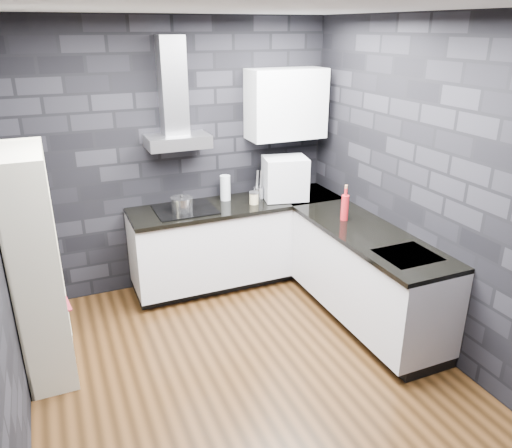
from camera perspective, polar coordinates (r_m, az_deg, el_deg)
ground at (r=4.32m, az=-2.00°, el=-15.21°), size 3.20×3.20×0.00m
ceiling at (r=3.46m, az=-2.63°, el=23.47°), size 3.20×3.20×0.00m
wall_back at (r=5.16m, az=-8.80°, el=7.50°), size 3.20×0.05×2.70m
wall_front at (r=2.37m, az=12.19°, el=-10.46°), size 3.20×0.05×2.70m
wall_right at (r=4.48m, az=17.59°, el=4.57°), size 0.05×3.20×2.70m
toekick_back at (r=5.51m, az=-2.21°, el=-5.83°), size 2.18×0.50×0.10m
toekick_right at (r=4.91m, az=12.52°, el=-10.07°), size 0.50×1.78×0.10m
counter_back_cab at (r=5.29m, az=-2.12°, el=-1.87°), size 2.20×0.60×0.76m
counter_right_cab at (r=4.68m, az=12.54°, el=-5.70°), size 0.60×1.80×0.76m
counter_back_top at (r=5.13m, az=-2.14°, el=2.18°), size 2.20×0.62×0.04m
counter_right_top at (r=4.51m, az=12.85°, el=-1.20°), size 0.62×1.80×0.04m
counter_corner_top at (r=5.46m, az=5.69°, el=3.30°), size 0.62×0.62×0.04m
hood_body at (r=4.92m, az=-8.92°, el=9.31°), size 0.60×0.34×0.12m
hood_chimney at (r=4.90m, az=-9.49°, el=15.30°), size 0.24×0.20×0.90m
upper_cabinet at (r=5.25m, az=3.45°, el=13.53°), size 0.80×0.35×0.70m
cooktop at (r=4.97m, az=-8.11°, el=1.65°), size 0.58×0.50×0.01m
sink_rim at (r=4.15m, az=16.93°, el=-3.45°), size 0.44×0.40×0.01m
pot at (r=4.91m, az=-8.44°, el=2.19°), size 0.24×0.24×0.12m
glass_vase at (r=5.19m, az=-3.53°, el=4.15°), size 0.14×0.14×0.26m
storage_jar at (r=5.08m, az=-0.24°, el=2.92°), size 0.10×0.10×0.11m
utensil_crock at (r=5.20m, az=0.26°, el=3.49°), size 0.11×0.11×0.14m
appliance_garage at (r=5.20m, az=3.34°, el=5.25°), size 0.50×0.42×0.44m
red_bottle at (r=4.71m, az=10.11°, el=1.85°), size 0.09×0.09×0.24m
bookshelf at (r=4.13m, az=-23.78°, el=-4.46°), size 0.57×0.87×1.80m
fruit_bowl at (r=4.05m, az=-23.84°, el=-4.38°), size 0.21×0.21×0.05m
book_red at (r=4.37m, az=-23.10°, el=-7.72°), size 0.19×0.05×0.25m
book_second at (r=4.46m, az=-23.50°, el=-6.86°), size 0.17×0.02×0.23m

